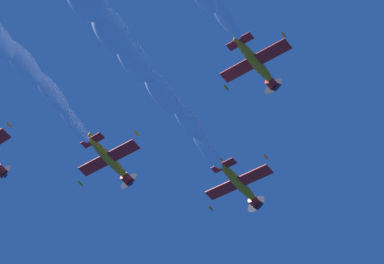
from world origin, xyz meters
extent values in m
ellipsoid|color=orange|center=(0.36, -4.65, 82.91)|extent=(3.85, 6.51, 2.34)
cylinder|color=red|center=(1.41, -1.89, 83.43)|extent=(1.53, 1.44, 1.45)
cone|color=#194CB2|center=(1.64, -1.29, 83.54)|extent=(0.83, 0.92, 0.73)
cylinder|color=#3F3F47|center=(1.59, -1.43, 83.52)|extent=(2.58, 1.43, 2.89)
cube|color=red|center=(0.35, -4.83, 82.73)|extent=(7.90, 4.07, 3.18)
ellipsoid|color=orange|center=(-3.14, -3.24, 81.36)|extent=(0.63, 0.95, 0.45)
ellipsoid|color=orange|center=(3.85, -6.42, 84.09)|extent=(0.63, 0.95, 0.45)
cube|color=red|center=(-0.66, -7.30, 82.46)|extent=(3.00, 1.82, 1.25)
cube|color=orange|center=(-0.87, -7.37, 82.90)|extent=(0.82, 1.33, 1.23)
ellipsoid|color=#1E232D|center=(0.31, -4.39, 83.34)|extent=(1.37, 1.74, 1.06)
ellipsoid|color=orange|center=(-12.69, -10.33, 84.52)|extent=(3.78, 6.56, 2.01)
cylinder|color=red|center=(-11.63, -7.55, 84.87)|extent=(1.54, 1.40, 1.42)
cone|color=#194CB2|center=(-11.40, -6.95, 84.95)|extent=(0.84, 0.91, 0.70)
cylinder|color=#3F3F47|center=(-11.45, -7.09, 84.93)|extent=(2.64, 1.31, 2.91)
cube|color=red|center=(-12.70, -10.52, 84.35)|extent=(7.87, 4.07, 3.15)
ellipsoid|color=orange|center=(-16.22, -9.01, 82.95)|extent=(0.62, 0.95, 0.40)
ellipsoid|color=orange|center=(-9.19, -12.03, 85.74)|extent=(0.62, 0.95, 0.40)
cube|color=red|center=(-13.72, -13.00, 84.23)|extent=(2.98, 1.83, 1.21)
cube|color=orange|center=(-13.93, -13.05, 84.69)|extent=(0.83, 1.29, 1.18)
ellipsoid|color=#1E232D|center=(-12.73, -10.05, 84.94)|extent=(1.36, 1.73, 0.99)
ellipsoid|color=orange|center=(5.22, -17.20, 83.67)|extent=(3.84, 6.52, 2.30)
cylinder|color=red|center=(6.27, -14.43, 84.17)|extent=(1.53, 1.43, 1.45)
cone|color=#194CB2|center=(6.50, -13.84, 84.28)|extent=(0.84, 0.92, 0.73)
cylinder|color=#3F3F47|center=(6.45, -13.97, 84.25)|extent=(2.59, 1.41, 2.89)
cube|color=red|center=(5.21, -17.38, 83.49)|extent=(7.89, 4.06, 3.19)
ellipsoid|color=orange|center=(1.72, -15.80, 82.11)|extent=(0.63, 0.95, 0.44)
ellipsoid|color=orange|center=(8.70, -18.95, 84.86)|extent=(0.63, 0.95, 0.44)
cube|color=red|center=(4.19, -19.85, 83.24)|extent=(2.99, 1.82, 1.25)
cube|color=orange|center=(3.98, -19.92, 83.69)|extent=(0.82, 1.32, 1.22)
ellipsoid|color=#1E232D|center=(5.17, -16.93, 84.10)|extent=(1.37, 1.74, 1.05)
cylinder|color=red|center=(-24.11, -12.68, 83.06)|extent=(1.48, 1.38, 1.36)
cone|color=#194CB2|center=(-23.88, -12.08, 83.13)|extent=(0.80, 0.90, 0.67)
cylinder|color=#3F3F47|center=(-23.93, -12.22, 83.11)|extent=(2.52, 1.27, 2.77)
ellipsoid|color=orange|center=(-21.56, -17.16, 83.57)|extent=(0.60, 0.95, 0.39)
ellipsoid|color=white|center=(-1.88, -9.89, 82.01)|extent=(3.28, 5.65, 2.22)
ellipsoid|color=white|center=(-2.90, -13.76, 81.26)|extent=(3.68, 5.85, 2.62)
ellipsoid|color=white|center=(-4.62, -17.54, 80.69)|extent=(4.08, 6.05, 3.01)
ellipsoid|color=white|center=(-6.26, -21.63, 80.20)|extent=(4.48, 6.25, 3.41)
ellipsoid|color=white|center=(-7.48, -25.05, 79.72)|extent=(4.88, 6.45, 3.81)
ellipsoid|color=white|center=(-14.90, -15.76, 83.52)|extent=(3.28, 5.65, 2.22)
ellipsoid|color=white|center=(-15.96, -19.50, 83.15)|extent=(3.68, 5.85, 2.62)
ellipsoid|color=white|center=(-17.49, -23.47, 82.27)|extent=(4.08, 6.05, 3.01)
ellipsoid|color=white|center=(3.30, -22.78, 82.88)|extent=(3.28, 5.65, 2.22)
camera|label=1|loc=(5.06, -42.16, 1.99)|focal=77.21mm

